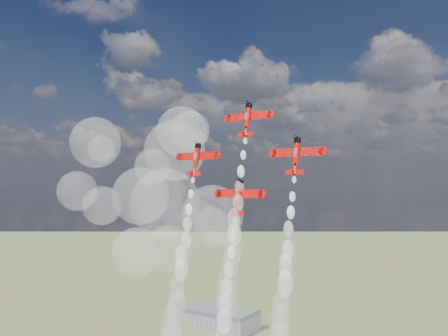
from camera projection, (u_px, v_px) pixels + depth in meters
hangar at (220, 318)px, 330.41m from camera, size 50.00×28.00×13.00m
plane_lead at (247, 119)px, 127.61m from camera, size 13.50×4.93×9.51m
plane_left at (196, 159)px, 133.51m from camera, size 13.50×4.93×9.51m
plane_right at (296, 155)px, 116.90m from camera, size 13.50×4.93×9.51m
plane_slot at (238, 197)px, 122.80m from camera, size 13.50×4.93×9.51m
smoke_trail_lead at (231, 266)px, 118.89m from camera, size 5.88×12.60×44.04m
smoke_trail_left at (176, 301)px, 125.01m from camera, size 5.46×11.88×43.70m
smoke_trail_right at (281, 319)px, 108.18m from camera, size 5.27×12.59×43.39m
drifted_smoke_cloud at (155, 187)px, 162.29m from camera, size 72.93×39.13×58.94m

